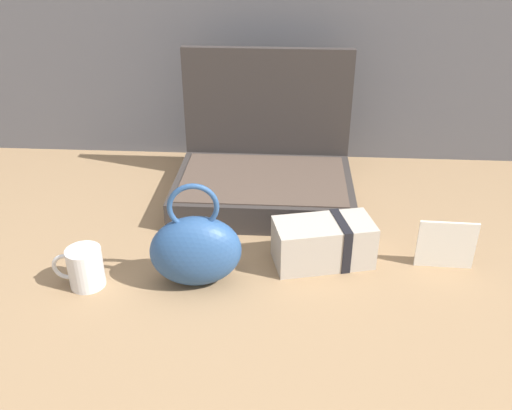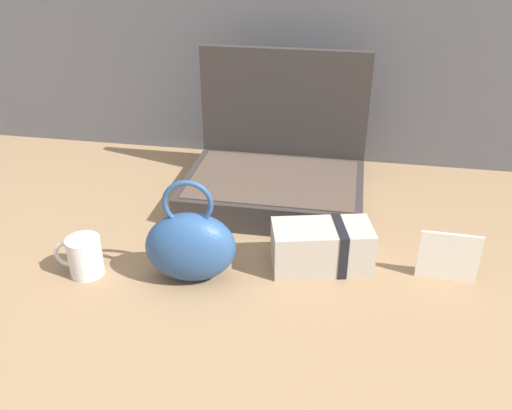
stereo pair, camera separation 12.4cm
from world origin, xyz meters
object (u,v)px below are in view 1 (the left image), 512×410
Objects in this scene: info_card_left at (446,245)px; coffee_mug at (84,267)px; teal_pouch_handbag at (196,250)px; cream_toiletry_bag at (325,242)px; open_suitcase at (264,170)px.

coffee_mug is at bearing -169.40° from info_card_left.
teal_pouch_handbag is at bearing 6.01° from coffee_mug.
cream_toiletry_bag reaches higher than coffee_mug.
open_suitcase is 0.35m from cream_toiletry_bag.
cream_toiletry_bag is at bearing 19.42° from teal_pouch_handbag.
cream_toiletry_bag is (0.27, 0.10, -0.03)m from teal_pouch_handbag.
teal_pouch_handbag is 0.29m from cream_toiletry_bag.
open_suitcase is at bearing 50.36° from coffee_mug.
coffee_mug is (-0.24, -0.02, -0.04)m from teal_pouch_handbag.
teal_pouch_handbag reaches higher than cream_toiletry_bag.
info_card_left is (0.27, -0.00, 0.01)m from cream_toiletry_bag.
cream_toiletry_bag is at bearing -63.99° from open_suitcase.
coffee_mug is (-0.36, -0.43, -0.03)m from open_suitcase.
teal_pouch_handbag is at bearing -168.26° from info_card_left.
coffee_mug is at bearing -173.99° from teal_pouch_handbag.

